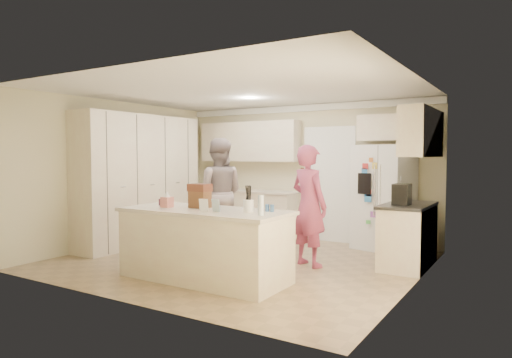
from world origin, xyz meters
The scene contains 41 objects.
floor centered at (0.00, 0.00, -0.01)m, with size 5.20×4.60×0.02m, color #907756.
ceiling centered at (0.00, 0.00, 2.61)m, with size 5.20×4.60×0.02m, color white.
wall_back centered at (0.00, 2.31, 1.30)m, with size 5.20×0.02×2.60m, color beige.
wall_front centered at (0.00, -2.31, 1.30)m, with size 5.20×0.02×2.60m, color beige.
wall_left centered at (-2.61, 0.00, 1.30)m, with size 0.02×4.60×2.60m, color beige.
wall_right centered at (2.61, 0.00, 1.30)m, with size 0.02×4.60×2.60m, color beige.
crown_back centered at (0.00, 2.26, 2.53)m, with size 5.20×0.08×0.12m, color white.
pantry_bank centered at (-2.30, 0.20, 1.18)m, with size 0.60×2.60×2.35m, color #F3EBC5.
back_base_cab centered at (-1.15, 2.00, 0.44)m, with size 2.20×0.60×0.88m, color #F3EBC5.
back_countertop centered at (-1.15, 1.99, 0.90)m, with size 2.24×0.63×0.04m, color beige.
back_upper_cab centered at (-1.15, 2.12, 1.90)m, with size 2.20×0.35×0.80m, color #F3EBC5.
doorway_opening centered at (0.55, 2.28, 1.05)m, with size 0.90×0.06×2.10m, color black.
doorway_casing centered at (0.55, 2.24, 1.05)m, with size 1.02×0.03×2.22m, color white.
wall_frame_upper centered at (0.02, 2.27, 1.55)m, with size 0.15×0.02×0.20m, color brown.
wall_frame_lower centered at (0.02, 2.27, 1.28)m, with size 0.15×0.02×0.20m, color brown.
refrigerator centered at (1.64, 2.03, 0.90)m, with size 0.90×0.70×1.80m, color white.
fridge_seam centered at (1.64, 1.68, 0.90)m, with size 0.01×0.02×1.78m, color gray.
fridge_dispenser centered at (1.42, 1.67, 1.15)m, with size 0.22×0.03×0.35m, color black.
fridge_handle_l centered at (1.59, 1.66, 1.05)m, with size 0.02×0.02×0.85m, color silver.
fridge_handle_r centered at (1.69, 1.66, 1.05)m, with size 0.02×0.02×0.85m, color silver.
over_fridge_cab centered at (1.65, 2.12, 2.10)m, with size 0.95×0.35×0.45m, color #F3EBC5.
right_base_cab centered at (2.30, 1.00, 0.44)m, with size 0.60×1.20×0.88m, color #F3EBC5.
right_countertop centered at (2.29, 1.00, 0.90)m, with size 0.63×1.24×0.04m, color #2D2B28.
right_upper_cab centered at (2.43, 1.20, 1.95)m, with size 0.35×1.50×0.70m, color #F3EBC5.
coffee_maker centered at (2.25, 0.80, 1.07)m, with size 0.22×0.28×0.30m, color black.
island_base centered at (0.20, -1.10, 0.44)m, with size 2.20×0.90×0.88m, color #F3EBC5.
island_top centered at (0.20, -1.10, 0.90)m, with size 2.28×0.96×0.05m, color beige.
utensil_crock centered at (0.85, -1.05, 1.00)m, with size 0.13×0.13×0.15m, color white.
tissue_box centered at (-0.35, -1.20, 1.00)m, with size 0.13×0.13×0.14m, color #D5786E.
tissue_plume centered at (-0.35, -1.20, 1.10)m, with size 0.08×0.08×0.08m, color white.
dollhouse_body centered at (0.05, -1.00, 1.04)m, with size 0.26×0.18×0.22m, color brown.
dollhouse_roof centered at (0.05, -1.00, 1.20)m, with size 0.28×0.20×0.10m, color #592D1E.
jam_jar centered at (-0.60, -1.05, 0.97)m, with size 0.07×0.07×0.09m, color #59263F.
greeting_card_a centered at (0.35, -1.30, 1.01)m, with size 0.12×0.01×0.16m, color white.
greeting_card_b centered at (0.50, -1.25, 1.01)m, with size 0.12×0.01×0.16m, color silver.
water_bottle centered at (1.15, -1.25, 1.04)m, with size 0.07×0.07×0.24m, color silver.
shaker_salt centered at (1.02, -0.88, 0.97)m, with size 0.05×0.05×0.09m, color #37619D.
shaker_pepper centered at (1.09, -0.88, 0.97)m, with size 0.05×0.05×0.09m, color #37619D.
teen_boy centered at (-0.84, 0.61, 0.96)m, with size 0.93×0.73×1.92m, color gray.
teen_girl centered at (1.04, 0.29, 0.89)m, with size 0.65×0.43×1.78m, color #BF4459.
fridge_magnets centered at (1.64, 1.67, 0.90)m, with size 0.76×0.02×1.44m, color tan, non-canonical shape.
Camera 1 is at (3.86, -5.76, 1.63)m, focal length 32.00 mm.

